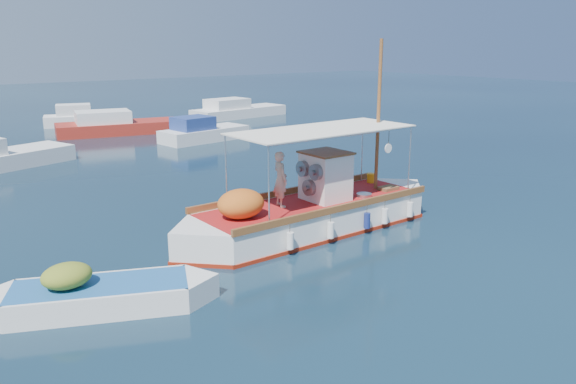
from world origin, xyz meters
TOP-DOWN VIEW (x-y plane):
  - ground at (0.00, 0.00)m, footprint 160.00×160.00m
  - fishing_caique at (-0.44, -0.27)m, footprint 10.45×2.95m
  - dinghy at (-8.07, -1.68)m, footprint 5.04×3.04m
  - bg_boat_n at (2.22, 23.56)m, footprint 9.12×4.64m
  - bg_boat_ne at (5.24, 17.44)m, footprint 5.88×2.92m
  - bg_boat_e at (13.30, 26.10)m, footprint 8.58×3.51m
  - bg_boat_far_n at (1.61, 29.02)m, footprint 6.37×3.67m

SIDE VIEW (x-z plane):
  - ground at x=0.00m, z-range 0.00..0.00m
  - dinghy at x=-8.07m, z-range -0.39..0.96m
  - bg_boat_ne at x=5.24m, z-range -0.41..1.39m
  - bg_boat_e at x=13.30m, z-range -0.41..1.39m
  - bg_boat_far_n at x=1.61m, z-range -0.41..1.39m
  - bg_boat_n at x=2.22m, z-range -0.41..1.39m
  - fishing_caique at x=-0.44m, z-range -2.62..3.74m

